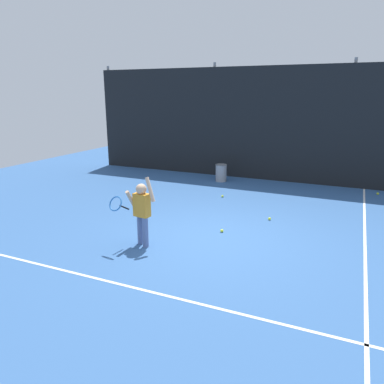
{
  "coord_description": "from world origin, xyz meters",
  "views": [
    {
      "loc": [
        2.42,
        -6.47,
        2.81
      ],
      "look_at": [
        -0.55,
        0.14,
        0.85
      ],
      "focal_mm": 34.39,
      "sensor_mm": 36.0,
      "label": 1
    }
  ],
  "objects": [
    {
      "name": "fence_post_1",
      "position": [
        -2.16,
        5.57,
        1.9
      ],
      "size": [
        0.09,
        0.09,
        3.79
      ],
      "primitive_type": "cylinder",
      "color": "slate",
      "rests_on": "ground"
    },
    {
      "name": "ball_hopper",
      "position": [
        -1.53,
        4.66,
        0.29
      ],
      "size": [
        0.38,
        0.38,
        0.56
      ],
      "color": "gray",
      "rests_on": "ground"
    },
    {
      "name": "back_fence_windscreen",
      "position": [
        0.0,
        5.51,
        1.82
      ],
      "size": [
        13.23,
        0.08,
        3.64
      ],
      "primitive_type": "cube",
      "color": "black",
      "rests_on": "ground"
    },
    {
      "name": "tennis_ball_0",
      "position": [
        0.05,
        0.33,
        0.03
      ],
      "size": [
        0.07,
        0.07,
        0.07
      ],
      "primitive_type": "sphere",
      "color": "#CCE033",
      "rests_on": "ground"
    },
    {
      "name": "tennis_ball_3",
      "position": [
        0.79,
        1.49,
        0.03
      ],
      "size": [
        0.07,
        0.07,
        0.07
      ],
      "primitive_type": "sphere",
      "color": "#CCE033",
      "rests_on": "ground"
    },
    {
      "name": "tennis_player",
      "position": [
        -1.11,
        -0.93,
        0.73
      ],
      "size": [
        0.78,
        0.57,
        1.35
      ],
      "rotation": [
        0.0,
        0.0,
        -0.16
      ],
      "color": "slate",
      "rests_on": "ground"
    },
    {
      "name": "fence_post_0",
      "position": [
        -6.47,
        5.57,
        1.9
      ],
      "size": [
        0.09,
        0.09,
        3.79
      ],
      "primitive_type": "cylinder",
      "color": "slate",
      "rests_on": "ground"
    },
    {
      "name": "ground_plane",
      "position": [
        0.0,
        0.0,
        0.0
      ],
      "size": [
        20.0,
        20.0,
        0.0
      ],
      "primitive_type": "plane",
      "color": "#335B93"
    },
    {
      "name": "court_line_baseline",
      "position": [
        0.0,
        -2.34,
        0.0
      ],
      "size": [
        9.0,
        0.05,
        0.0
      ],
      "primitive_type": "cube",
      "color": "white",
      "rests_on": "ground"
    },
    {
      "name": "fence_post_2",
      "position": [
        2.16,
        5.57,
        1.9
      ],
      "size": [
        0.09,
        0.09,
        3.79
      ],
      "primitive_type": "cylinder",
      "color": "slate",
      "rests_on": "ground"
    },
    {
      "name": "tennis_ball_2",
      "position": [
        -0.83,
        2.85,
        0.03
      ],
      "size": [
        0.07,
        0.07,
        0.07
      ],
      "primitive_type": "sphere",
      "color": "#CCE033",
      "rests_on": "ground"
    },
    {
      "name": "tennis_ball_1",
      "position": [
        3.13,
        4.92,
        0.03
      ],
      "size": [
        0.07,
        0.07,
        0.07
      ],
      "primitive_type": "sphere",
      "color": "#CCE033",
      "rests_on": "ground"
    },
    {
      "name": "court_line_sideline",
      "position": [
        2.78,
        1.0,
        0.0
      ],
      "size": [
        0.05,
        9.0,
        0.0
      ],
      "primitive_type": "cube",
      "color": "white",
      "rests_on": "ground"
    }
  ]
}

